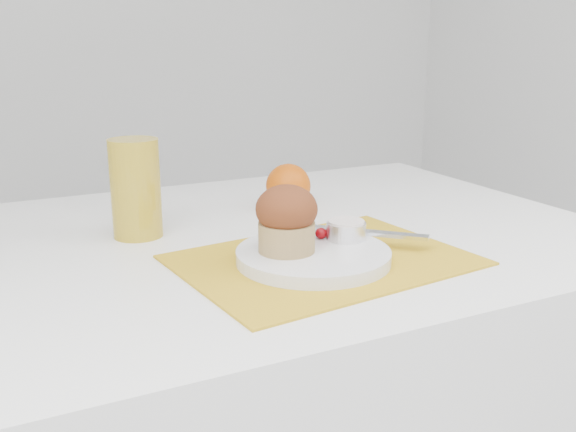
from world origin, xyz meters
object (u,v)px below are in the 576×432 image
orange (288,186)px  juice_glass (136,188)px  plate (313,256)px  muffin (287,219)px

orange → juice_glass: size_ratio=0.53×
plate → muffin: muffin is taller
plate → juice_glass: bearing=128.1°
juice_glass → muffin: (0.15, -0.23, -0.01)m
orange → muffin: 0.31m
plate → juice_glass: juice_glass is taller
orange → juice_glass: (-0.29, -0.05, 0.04)m
plate → orange: orange is taller
plate → orange: size_ratio=2.61×
orange → juice_glass: 0.30m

